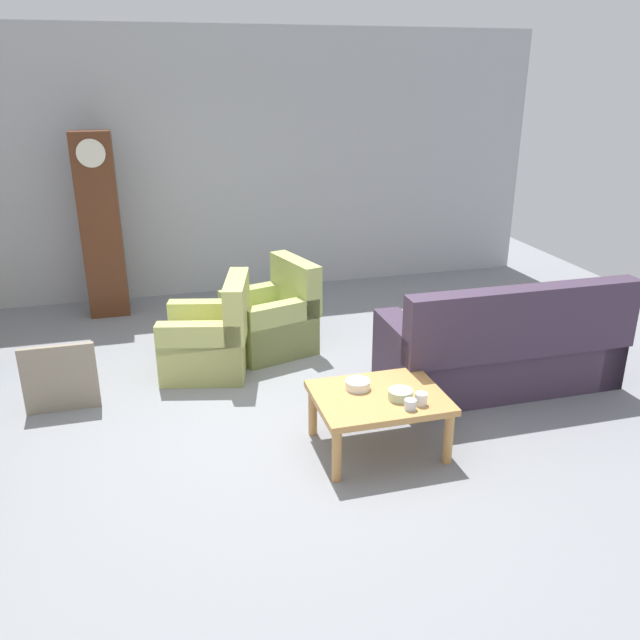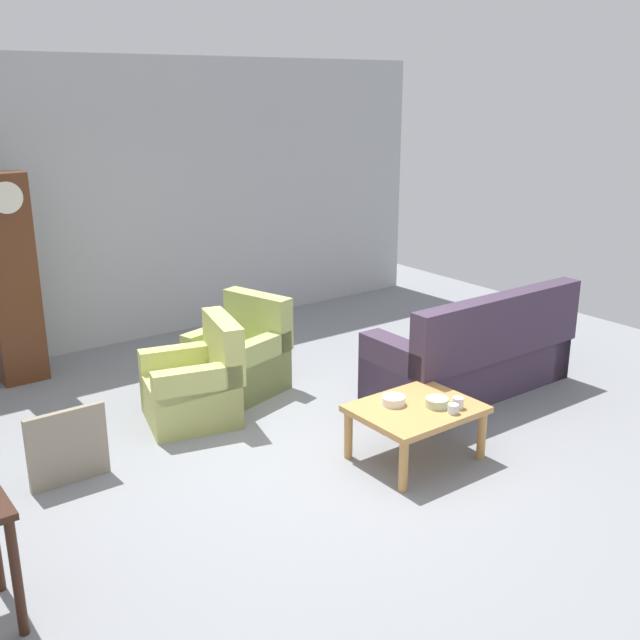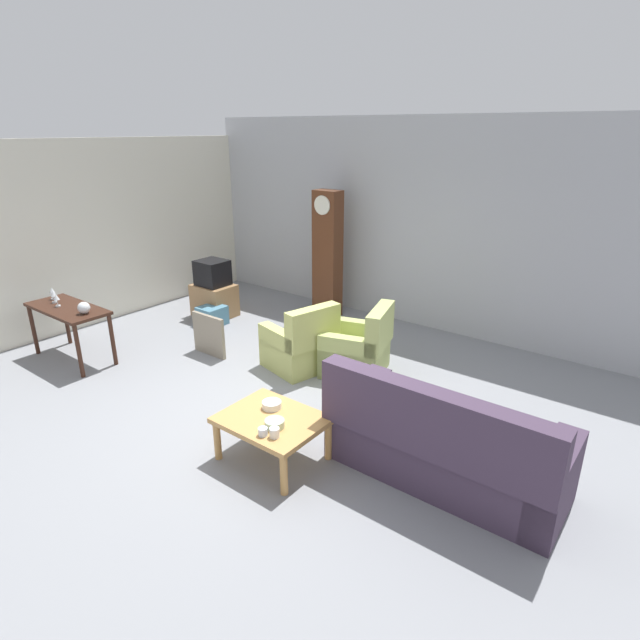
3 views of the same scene
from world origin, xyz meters
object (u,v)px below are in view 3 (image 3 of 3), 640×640
object	(u,v)px
framed_picture_leaning	(209,335)
cup_blue_rimmed	(263,432)
coffee_table_wood	(272,424)
wine_glass_mid	(54,295)
storage_box_blue	(212,316)
glass_dome_cloche	(84,308)
tv_stand_cabinet	(214,300)
armchair_olive_far	(359,351)
armchair_olive_near	(301,347)
wine_glass_short	(57,298)
grandfather_clock	(327,255)
console_table_dark	(68,315)
wine_glass_tall	(52,292)
bowl_white_stacked	(272,405)
bowl_shallow_green	(275,423)
cup_white_porcelain	(275,433)
couch_floral	(442,447)
tv_crt	(212,273)

from	to	relation	value
framed_picture_leaning	cup_blue_rimmed	size ratio (longest dim) A/B	6.99
coffee_table_wood	wine_glass_mid	xyz separation A→B (m)	(-4.05, 0.03, 0.48)
storage_box_blue	glass_dome_cloche	world-z (taller)	glass_dome_cloche
tv_stand_cabinet	glass_dome_cloche	bearing A→B (deg)	-84.54
armchair_olive_far	storage_box_blue	distance (m)	2.85
storage_box_blue	glass_dome_cloche	bearing A→B (deg)	-92.08
armchair_olive_near	wine_glass_short	distance (m)	3.34
grandfather_clock	cup_blue_rimmed	world-z (taller)	grandfather_clock
console_table_dark	wine_glass_short	size ratio (longest dim) A/B	7.44
wine_glass_tall	cup_blue_rimmed	bearing A→B (deg)	-4.63
grandfather_clock	bowl_white_stacked	bearing A→B (deg)	-61.22
glass_dome_cloche	bowl_shallow_green	bearing A→B (deg)	-2.39
wine_glass_tall	wine_glass_short	distance (m)	0.38
cup_white_porcelain	bowl_white_stacked	size ratio (longest dim) A/B	0.47
console_table_dark	cup_white_porcelain	bearing A→B (deg)	-3.62
wine_glass_mid	armchair_olive_near	bearing A→B (deg)	29.44
armchair_olive_far	wine_glass_mid	bearing A→B (deg)	-150.85
wine_glass_tall	wine_glass_short	size ratio (longest dim) A/B	1.00
framed_picture_leaning	wine_glass_mid	size ratio (longest dim) A/B	3.56
armchair_olive_near	console_table_dark	size ratio (longest dim) A/B	0.73
couch_floral	tv_crt	distance (m)	5.26
glass_dome_cloche	bowl_shallow_green	size ratio (longest dim) A/B	0.85
armchair_olive_far	wine_glass_mid	world-z (taller)	wine_glass_mid
bowl_shallow_green	wine_glass_short	xyz separation A→B (m)	(-3.98, 0.07, 0.39)
tv_stand_cabinet	storage_box_blue	distance (m)	0.46
armchair_olive_far	coffee_table_wood	world-z (taller)	armchair_olive_far
tv_crt	grandfather_clock	bearing A→B (deg)	38.64
coffee_table_wood	wine_glass_short	xyz separation A→B (m)	(-3.85, -0.03, 0.49)
storage_box_blue	cup_blue_rimmed	bearing A→B (deg)	-34.85
tv_stand_cabinet	cup_blue_rimmed	world-z (taller)	tv_stand_cabinet
cup_white_porcelain	cup_blue_rimmed	xyz separation A→B (m)	(-0.10, -0.04, -0.01)
glass_dome_cloche	cup_blue_rimmed	xyz separation A→B (m)	(3.44, -0.31, -0.35)
couch_floral	cup_white_porcelain	world-z (taller)	couch_floral
framed_picture_leaning	wine_glass_tall	size ratio (longest dim) A/B	3.45
tv_stand_cabinet	bowl_shallow_green	distance (m)	4.44
grandfather_clock	cup_white_porcelain	xyz separation A→B (m)	(2.27, -3.83, -0.55)
cup_blue_rimmed	bowl_white_stacked	distance (m)	0.48
console_table_dark	cup_blue_rimmed	distance (m)	3.88
bowl_white_stacked	grandfather_clock	bearing A→B (deg)	118.78
console_table_dark	wine_glass_short	xyz separation A→B (m)	(-0.12, -0.06, 0.22)
couch_floral	tv_stand_cabinet	xyz separation A→B (m)	(-4.95, 1.72, -0.08)
grandfather_clock	glass_dome_cloche	xyz separation A→B (m)	(-1.27, -3.56, -0.21)
armchair_olive_far	bowl_shallow_green	size ratio (longest dim) A/B	5.25
storage_box_blue	wine_glass_short	distance (m)	2.31
console_table_dark	framed_picture_leaning	xyz separation A→B (m)	(1.37, 1.23, -0.36)
coffee_table_wood	framed_picture_leaning	xyz separation A→B (m)	(-2.36, 1.26, -0.09)
armchair_olive_near	armchair_olive_far	distance (m)	0.77
armchair_olive_near	cup_blue_rimmed	size ratio (longest dim) A/B	11.07
glass_dome_cloche	cup_white_porcelain	size ratio (longest dim) A/B	1.75
armchair_olive_near	cup_blue_rimmed	distance (m)	2.32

